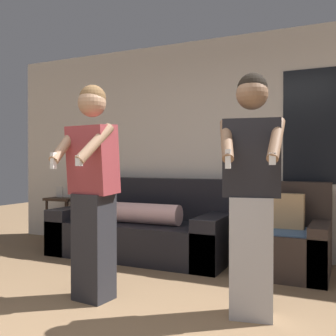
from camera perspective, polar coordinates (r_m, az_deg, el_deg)
wall_back at (r=4.95m, az=8.72°, el=3.25°), size 6.51×0.07×2.70m
couch at (r=4.90m, az=-3.52°, el=-8.90°), size 2.19×0.97×0.94m
armchair at (r=4.33m, az=16.74°, el=-10.20°), size 0.86×0.85×0.93m
side_table at (r=5.80m, az=-14.51°, el=-5.11°), size 0.44×0.49×0.80m
person_left at (r=3.31m, az=-10.89°, el=-2.87°), size 0.45×0.50×1.78m
person_right at (r=2.95m, az=12.07°, el=-3.27°), size 0.48×0.51×1.80m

